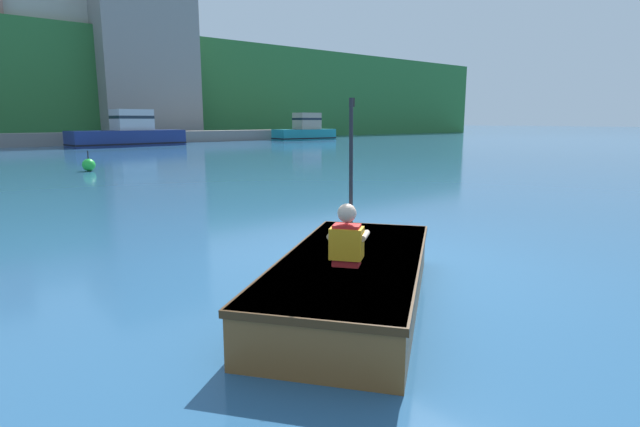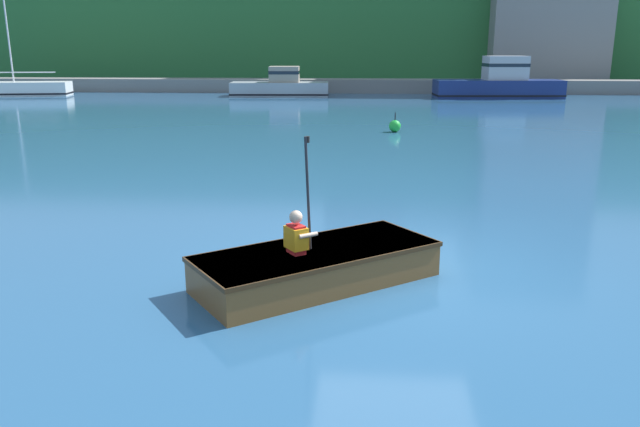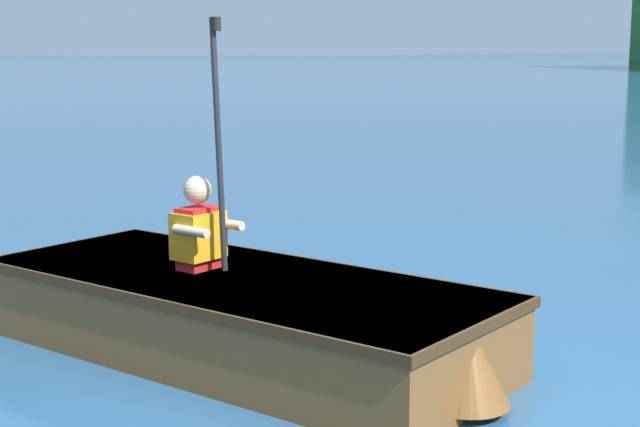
{
  "view_description": "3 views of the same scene",
  "coord_description": "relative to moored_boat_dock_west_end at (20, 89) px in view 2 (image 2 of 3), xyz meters",
  "views": [
    {
      "loc": [
        -4.34,
        -4.22,
        1.78
      ],
      "look_at": [
        -1.12,
        -0.3,
        0.83
      ],
      "focal_mm": 28.0,
      "sensor_mm": 36.0,
      "label": 1
    },
    {
      "loc": [
        -0.5,
        -8.55,
        3.04
      ],
      "look_at": [
        -1.12,
        -0.3,
        0.83
      ],
      "focal_mm": 35.0,
      "sensor_mm": 36.0,
      "label": 2
    },
    {
      "loc": [
        4.38,
        -1.88,
        1.83
      ],
      "look_at": [
        -1.12,
        -0.3,
        0.83
      ],
      "focal_mm": 55.0,
      "sensor_mm": 36.0,
      "label": 3
    }
  ],
  "objects": [
    {
      "name": "shoreline_ridge",
      "position": [
        22.88,
        19.65,
        4.31
      ],
      "size": [
        120.0,
        20.0,
        9.46
      ],
      "color": "#2D6B33",
      "rests_on": "ground"
    },
    {
      "name": "moored_boat_dock_center_near",
      "position": [
        16.85,
        0.89,
        0.21
      ],
      "size": [
        6.35,
        2.64,
        1.86
      ],
      "color": "#9EA3A8",
      "rests_on": "ground"
    },
    {
      "name": "marina_dock",
      "position": [
        22.88,
        4.67,
        0.03
      ],
      "size": [
        55.51,
        2.4,
        0.9
      ],
      "color": "slate",
      "rests_on": "ground"
    },
    {
      "name": "person_paddler",
      "position": [
        21.51,
        -31.73,
        0.32
      ],
      "size": [
        0.45,
        0.45,
        1.5
      ],
      "color": "red",
      "rests_on": "rowboat_foreground"
    },
    {
      "name": "moored_boat_dock_west_end",
      "position": [
        0.0,
        0.0,
        0.0
      ],
      "size": [
        6.45,
        3.01,
        6.46
      ],
      "color": "white",
      "rests_on": "ground"
    },
    {
      "name": "moored_boat_dock_center_far",
      "position": [
        30.47,
        0.5,
        0.43
      ],
      "size": [
        7.86,
        2.86,
        2.52
      ],
      "color": "navy",
      "rests_on": "ground"
    },
    {
      "name": "waterfront_office_block_center",
      "position": [
        28.13,
        15.6,
        5.64
      ],
      "size": [
        9.7,
        9.94,
        12.1
      ],
      "color": "#B2A899",
      "rests_on": "ground"
    },
    {
      "name": "channel_buoy",
      "position": [
        23.41,
        -16.11,
        -0.2
      ],
      "size": [
        0.44,
        0.44,
        0.72
      ],
      "color": "green",
      "rests_on": "ground"
    },
    {
      "name": "rowboat_foreground",
      "position": [
        21.8,
        -31.51,
        -0.16
      ],
      "size": [
        3.36,
        2.97,
        0.48
      ],
      "color": "brown",
      "rests_on": "ground"
    },
    {
      "name": "ground_plane",
      "position": [
        22.88,
        -30.74,
        -0.42
      ],
      "size": [
        300.0,
        300.0,
        0.0
      ],
      "primitive_type": "plane",
      "color": "#28567F"
    }
  ]
}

